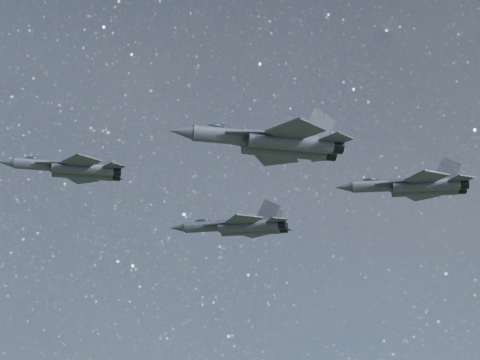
{
  "coord_description": "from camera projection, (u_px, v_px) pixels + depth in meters",
  "views": [
    {
      "loc": [
        -0.4,
        -82.12,
        127.51
      ],
      "look_at": [
        -0.17,
        1.78,
        156.78
      ],
      "focal_mm": 55.0,
      "sensor_mm": 36.0,
      "label": 1
    }
  ],
  "objects": [
    {
      "name": "jet_lead",
      "position": [
        73.0,
        169.0,
        91.07
      ],
      "size": [
        15.79,
        10.83,
        3.96
      ],
      "rotation": [
        0.0,
        0.0,
        0.21
      ],
      "color": "#2D2F38"
    },
    {
      "name": "jet_left",
      "position": [
        240.0,
        226.0,
        99.11
      ],
      "size": [
        17.04,
        11.74,
        4.28
      ],
      "rotation": [
        0.0,
        0.0,
        -0.19
      ],
      "color": "#2D2F38"
    },
    {
      "name": "jet_right",
      "position": [
        273.0,
        142.0,
        75.67
      ],
      "size": [
        18.94,
        12.94,
        4.76
      ],
      "rotation": [
        0.0,
        0.0,
        0.23
      ],
      "color": "#2D2F38"
    },
    {
      "name": "jet_slot",
      "position": [
        414.0,
        186.0,
        89.13
      ],
      "size": [
        16.6,
        11.57,
        4.18
      ],
      "rotation": [
        0.0,
        0.0,
        -0.13
      ],
      "color": "#2D2F38"
    }
  ]
}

